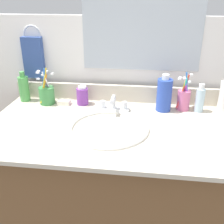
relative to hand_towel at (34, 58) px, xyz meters
The scene contains 16 objects.
vanity_cabinet 0.88m from the hand_towel, 34.28° to the right, with size 1.11×0.58×0.84m, color brown.
countertop 0.62m from the hand_towel, 34.28° to the right, with size 1.16×0.63×0.02m, color beige.
backsplash 0.51m from the hand_towel, ahead, with size 1.16×0.02×0.09m, color beige.
back_wall 0.64m from the hand_towel, ahead, with size 2.26×0.04×1.30m, color white.
mirror_panel 0.62m from the hand_towel, ahead, with size 0.60×0.01×0.56m, color #B2BCC6.
towel_ring 0.12m from the hand_towel, 90.00° to the left, with size 0.10×0.10×0.01m, color silver.
hand_towel is the anchor object (origin of this frame).
sink_basin 0.63m from the hand_towel, 37.52° to the right, with size 0.36×0.36×0.11m.
faucet 0.52m from the hand_towel, 18.94° to the right, with size 0.16×0.10×0.08m.
bottle_cream_purple 0.34m from the hand_towel, 17.74° to the right, with size 0.06×0.06×0.10m.
bottle_gel_clear 0.90m from the hand_towel, ahead, with size 0.04×0.04×0.14m.
bottle_toner_green 0.17m from the hand_towel, 116.58° to the right, with size 0.05×0.05×0.16m.
bottle_shampoo_blue 0.73m from the hand_towel, ahead, with size 0.07×0.07×0.19m.
cup_pink 0.83m from the hand_towel, ahead, with size 0.07×0.08×0.20m.
cup_green 0.22m from the hand_towel, 48.22° to the right, with size 0.08×0.08×0.19m.
soap_bar 0.30m from the hand_towel, 29.86° to the right, with size 0.06×0.04×0.02m, color white.
Camera 1 is at (0.13, -1.04, 1.41)m, focal length 42.68 mm.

